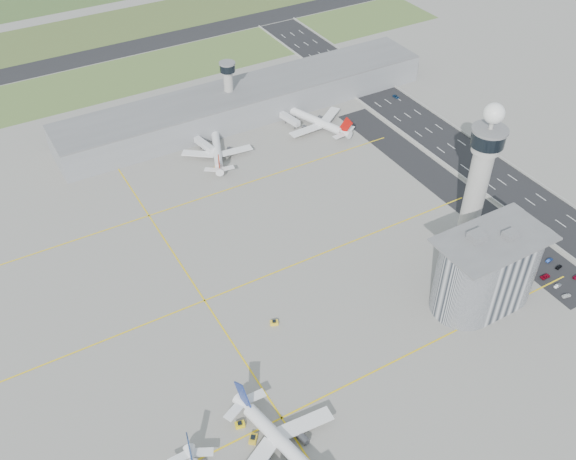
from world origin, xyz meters
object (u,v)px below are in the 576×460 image
jet_bridge_far_0 (197,141)px  car_lot_9 (549,260)px  car_lot_4 (515,255)px  airplane_far_b (316,116)px  car_lot_1 (558,286)px  car_lot_0 (567,295)px  tug_2 (253,439)px  car_lot_5 (508,249)px  airplane_far_a (217,145)px  tug_3 (274,322)px  tug_1 (240,424)px  car_lot_2 (545,276)px  tug_5 (299,133)px  car_lot_10 (540,248)px  control_tower (481,170)px  secondary_tower (229,85)px  tug_4 (217,168)px  car_lot_3 (532,268)px  admin_building (486,270)px  car_hw_1 (489,173)px  airplane_near_c (285,441)px  car_hw_2 (396,97)px  car_lot_8 (559,267)px  car_hw_4 (320,63)px  car_lot_11 (525,240)px  jet_bridge_far_1 (281,116)px

jet_bridge_far_0 → car_lot_9: jet_bridge_far_0 is taller
car_lot_4 → airplane_far_b: bearing=14.2°
car_lot_1 → car_lot_0: bearing=160.9°
tug_2 → car_lot_5: size_ratio=0.93×
airplane_far_a → tug_3: (-30.03, -112.78, -5.02)m
tug_1 → car_lot_1: 136.49m
airplane_far_a → car_lot_2: 164.15m
tug_5 → car_lot_10: bearing=95.8°
control_tower → car_lot_10: (22.13, -21.20, -34.46)m
secondary_tower → car_lot_1: bearing=-73.7°
control_tower → car_lot_2: size_ratio=14.48×
tug_4 → car_lot_3: bearing=116.8°
jet_bridge_far_0 → car_lot_2: size_ratio=3.14×
control_tower → admin_building: control_tower is taller
control_tower → tug_5: (-18.92, 107.67, -34.14)m
car_lot_2 → car_hw_1: size_ratio=1.31×
airplane_far_a → jet_bridge_far_0: (-5.45, 13.00, -3.03)m
tug_2 → tug_4: size_ratio=1.10×
airplane_far_b → airplane_far_a: bearing=69.4°
airplane_near_c → airplane_far_b: size_ratio=1.00×
car_lot_2 → car_hw_1: bearing=-25.4°
airplane_near_c → tug_1: 17.89m
jet_bridge_far_0 → car_hw_2: size_ratio=3.22×
car_lot_2 → tug_4: bearing=31.7°
car_hw_1 → car_lot_8: bearing=-100.4°
tug_3 → car_lot_0: (104.67, -44.43, -0.21)m
secondary_tower → tug_2: secondary_tower is taller
airplane_far_b → tug_5: bearing=80.3°
secondary_tower → car_lot_3: secondary_tower is taller
airplane_far_a → car_hw_4: 116.94m
car_lot_11 → tug_2: bearing=91.9°
admin_building → tug_4: (-50.06, 129.27, -14.42)m
car_lot_5 → car_hw_4: bearing=2.3°
tug_2 → car_hw_2: (173.47, 154.03, -0.37)m
admin_building → jet_bridge_far_1: 154.50m
tug_4 → car_lot_1: tug_4 is taller
tug_2 → car_lot_4: size_ratio=0.87×
car_lot_10 → car_hw_2: car_hw_2 is taller
tug_1 → tug_5: (106.02, 141.57, 0.01)m
jet_bridge_far_1 → tug_3: (-74.58, -125.78, -1.99)m
tug_5 → car_lot_8: 146.37m
tug_2 → car_lot_4: tug_2 is taller
car_lot_0 → car_lot_9: bearing=-19.8°
car_lot_3 → car_lot_11: bearing=-30.4°
secondary_tower → jet_bridge_far_0: size_ratio=2.28×
admin_building → airplane_near_c: size_ratio=0.91×
car_lot_2 → car_lot_5: (-1.07, 19.58, -0.02)m
tug_3 → tug_4: tug_4 is taller
tug_4 → car_lot_1: bearing=114.9°
secondary_tower → car_lot_2: 185.29m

